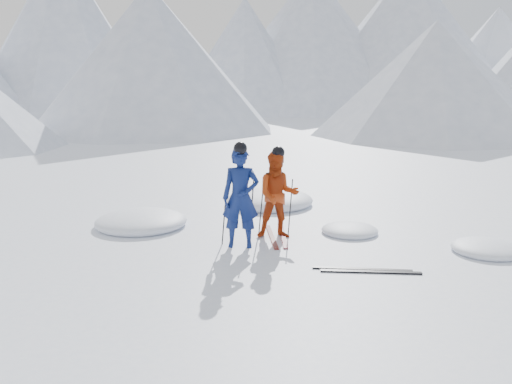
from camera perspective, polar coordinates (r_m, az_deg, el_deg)
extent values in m
plane|color=white|center=(10.52, 8.70, -6.15)|extent=(160.00, 160.00, 0.00)
cone|color=#B2BCD1|center=(50.83, -19.51, 15.58)|extent=(23.96, 23.96, 14.35)
cone|color=#B2BCD1|center=(60.86, -11.50, 14.13)|extent=(17.69, 17.69, 11.93)
cone|color=#B2BCD1|center=(53.61, -1.14, 14.12)|extent=(19.63, 19.63, 10.85)
cone|color=#B2BCD1|center=(57.84, 5.82, 15.53)|extent=(23.31, 23.31, 14.15)
cone|color=#B2BCD1|center=(59.82, 15.60, 15.40)|extent=(28.94, 28.94, 14.88)
cone|color=silver|center=(65.14, 23.88, 12.69)|extent=(24.45, 24.45, 10.76)
cone|color=#B2BCD1|center=(33.17, 18.22, 11.25)|extent=(14.00, 14.00, 6.50)
cone|color=#B2BCD1|center=(35.53, -11.00, 13.63)|extent=(16.00, 16.00, 9.00)
imported|color=navy|center=(10.43, -1.63, -0.61)|extent=(0.79, 0.60, 1.95)
imported|color=#AD350D|center=(11.06, 2.32, -0.33)|extent=(0.94, 0.77, 1.79)
cylinder|color=black|center=(10.62, -3.33, -2.21)|extent=(0.13, 0.09, 1.30)
cylinder|color=black|center=(10.78, -0.48, -1.98)|extent=(0.13, 0.08, 1.30)
cylinder|color=black|center=(11.31, 0.56, -1.59)|extent=(0.12, 0.09, 1.19)
cylinder|color=black|center=(11.34, 3.64, -1.59)|extent=(0.12, 0.08, 1.19)
cube|color=black|center=(11.26, 1.68, -4.73)|extent=(0.23, 1.70, 0.03)
cube|color=black|center=(11.31, 2.88, -4.67)|extent=(0.35, 1.69, 0.03)
cube|color=black|center=(9.56, 11.10, -7.99)|extent=(1.66, 0.55, 0.03)
cube|color=black|center=(9.47, 11.99, -8.23)|extent=(1.67, 0.49, 0.03)
ellipsoid|color=white|center=(12.40, -11.98, -3.51)|extent=(2.04, 2.04, 0.45)
ellipsoid|color=white|center=(11.76, 9.82, -4.26)|extent=(1.20, 1.20, 0.26)
ellipsoid|color=white|center=(14.21, 1.43, -1.30)|extent=(2.27, 2.27, 0.50)
ellipsoid|color=white|center=(11.23, 23.09, -5.82)|extent=(1.32, 1.32, 0.29)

